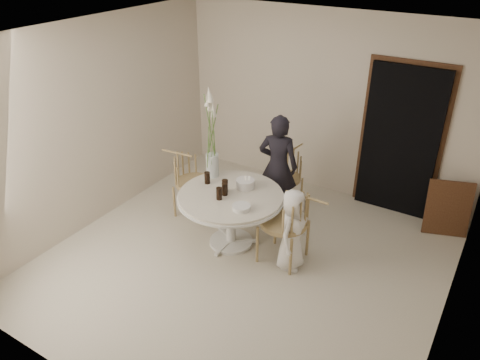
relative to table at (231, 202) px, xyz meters
The scene contains 18 objects.
ground 0.75m from the table, 35.54° to the right, with size 4.50×4.50×0.00m, color beige.
room_shell 1.09m from the table, 35.54° to the right, with size 4.50×4.50×4.50m.
doorway 2.49m from the table, 52.29° to the left, with size 1.00×0.10×2.10m, color black.
door_trim 2.53m from the table, 52.85° to the left, with size 1.12×0.03×2.22m, color brown.
table is the anchor object (origin of this frame).
picture_frame 2.87m from the table, 36.47° to the left, with size 0.57×0.04×0.76m, color brown.
chair_far 1.30m from the table, 82.85° to the left, with size 0.51×0.55×0.86m.
chair_right 0.85m from the table, ahead, with size 0.60×0.57×0.98m.
chair_left 1.01m from the table, 160.82° to the left, with size 0.58×0.54×0.91m.
girl 0.98m from the table, 80.82° to the left, with size 0.54×0.36×1.49m, color black.
boy 0.86m from the table, ahead, with size 0.50×0.33×1.03m, color white.
birthday_cake 0.30m from the table, 73.97° to the left, with size 0.23×0.23×0.16m.
cola_tumbler_a 0.22m from the table, behind, with size 0.08×0.08×0.16m, color black.
cola_tumbler_b 0.26m from the table, 107.18° to the right, with size 0.07×0.07×0.16m, color black.
cola_tumbler_c 0.46m from the table, 169.02° to the left, with size 0.07×0.07×0.16m, color black.
cola_tumbler_d 0.21m from the table, 136.92° to the right, with size 0.07×0.07×0.16m, color black.
plate_stack 0.40m from the table, 37.81° to the right, with size 0.22×0.22×0.05m, color silver.
flower_vase 0.80m from the table, 148.36° to the left, with size 0.17×0.17×1.23m.
Camera 1 is at (2.36, -3.92, 3.62)m, focal length 35.00 mm.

